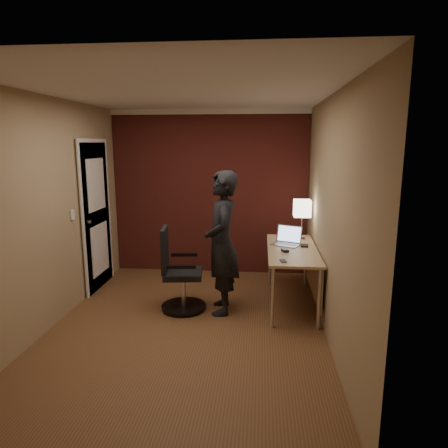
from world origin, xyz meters
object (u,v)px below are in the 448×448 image
at_px(desk, 298,258).
at_px(phone, 283,261).
at_px(desk_lamp, 302,209).
at_px(wallet, 305,246).
at_px(laptop, 287,239).
at_px(mouse, 285,250).
at_px(office_chair, 178,275).
at_px(person, 222,243).

bearing_deg(desk, phone, -110.39).
distance_m(desk, desk_lamp, 0.73).
height_order(desk_lamp, wallet, desk_lamp).
bearing_deg(wallet, desk_lamp, 91.32).
height_order(desk_lamp, laptop, desk_lamp).
height_order(phone, wallet, wallet).
distance_m(desk, mouse, 0.28).
relative_size(laptop, office_chair, 0.41).
bearing_deg(office_chair, phone, -12.81).
bearing_deg(phone, person, 147.54).
relative_size(phone, person, 0.07).
height_order(wallet, office_chair, office_chair).
xyz_separation_m(wallet, office_chair, (-1.54, -0.39, -0.30)).
bearing_deg(phone, mouse, 73.77).
relative_size(desk_lamp, mouse, 5.35).
relative_size(laptop, person, 0.24).
xyz_separation_m(desk, office_chair, (-1.45, -0.29, -0.16)).
distance_m(desk_lamp, person, 1.29).
bearing_deg(phone, wallet, 55.78).
xyz_separation_m(desk, wallet, (0.09, 0.10, 0.14)).
distance_m(laptop, office_chair, 1.46).
bearing_deg(person, desk_lamp, 120.31).
xyz_separation_m(desk_lamp, laptop, (-0.20, -0.28, -0.35)).
bearing_deg(desk_lamp, office_chair, -153.32).
bearing_deg(phone, desk, 59.50).
distance_m(wallet, office_chair, 1.61).
height_order(desk, mouse, mouse).
xyz_separation_m(laptop, person, (-0.79, -0.48, 0.05)).
xyz_separation_m(desk, desk_lamp, (0.08, 0.47, 0.55)).
bearing_deg(office_chair, desk_lamp, 26.68).
relative_size(wallet, office_chair, 0.11).
relative_size(desk, mouse, 15.00).
bearing_deg(laptop, person, -148.61).
height_order(wallet, person, person).
xyz_separation_m(phone, wallet, (0.30, 0.67, 0.01)).
bearing_deg(mouse, desk_lamp, 46.74).
relative_size(desk, wallet, 13.64).
height_order(mouse, wallet, mouse).
height_order(laptop, wallet, laptop).
relative_size(desk, person, 0.88).
relative_size(phone, office_chair, 0.11).
bearing_deg(person, laptop, 114.31).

